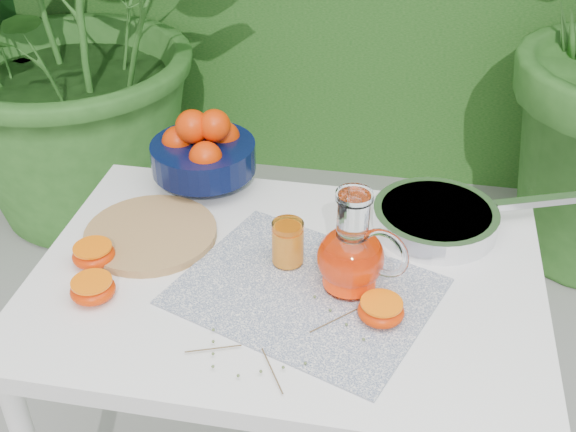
% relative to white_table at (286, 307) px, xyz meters
% --- Properties ---
extents(potted_plant_left, '(1.89, 1.89, 1.57)m').
position_rel_white_table_xyz_m(potted_plant_left, '(-0.99, 1.25, 0.12)').
color(potted_plant_left, '#2C5F20').
rests_on(potted_plant_left, ground).
extents(white_table, '(1.00, 0.70, 0.75)m').
position_rel_white_table_xyz_m(white_table, '(0.00, 0.00, 0.00)').
color(white_table, white).
rests_on(white_table, ground).
extents(placemat, '(0.56, 0.50, 0.00)m').
position_rel_white_table_xyz_m(placemat, '(0.04, -0.04, 0.08)').
color(placemat, '#0D214C').
rests_on(placemat, white_table).
extents(cutting_board, '(0.28, 0.28, 0.02)m').
position_rel_white_table_xyz_m(cutting_board, '(-0.31, 0.08, 0.09)').
color(cutting_board, '#A9794C').
rests_on(cutting_board, white_table).
extents(fruit_bowl, '(0.32, 0.32, 0.19)m').
position_rel_white_table_xyz_m(fruit_bowl, '(-0.25, 0.31, 0.17)').
color(fruit_bowl, black).
rests_on(fruit_bowl, white_table).
extents(juice_pitcher, '(0.19, 0.17, 0.21)m').
position_rel_white_table_xyz_m(juice_pitcher, '(0.13, -0.01, 0.16)').
color(juice_pitcher, white).
rests_on(juice_pitcher, white_table).
extents(juice_tumbler, '(0.07, 0.07, 0.09)m').
position_rel_white_table_xyz_m(juice_tumbler, '(-0.00, 0.04, 0.13)').
color(juice_tumbler, white).
rests_on(juice_tumbler, white_table).
extents(saute_pan, '(0.49, 0.34, 0.05)m').
position_rel_white_table_xyz_m(saute_pan, '(0.29, 0.22, 0.11)').
color(saute_pan, silver).
rests_on(saute_pan, white_table).
extents(orange_halves, '(0.68, 0.20, 0.04)m').
position_rel_white_table_xyz_m(orange_halves, '(-0.18, -0.08, 0.10)').
color(orange_halves, '#E03702').
rests_on(orange_halves, white_table).
extents(thyme_sprigs, '(0.30, 0.25, 0.01)m').
position_rel_white_table_xyz_m(thyme_sprigs, '(0.02, -0.19, 0.09)').
color(thyme_sprigs, brown).
rests_on(thyme_sprigs, white_table).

